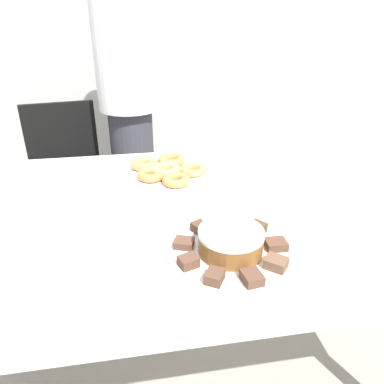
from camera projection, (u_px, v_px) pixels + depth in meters
name	position (u px, v px, depth m)	size (l,w,h in m)	color
ground_plane	(190.00, 364.00, 1.57)	(12.00, 12.00, 0.00)	gray
wall_back	(149.00, 13.00, 2.43)	(8.00, 0.05, 2.60)	beige
table	(189.00, 228.00, 1.27)	(1.59, 1.07, 0.75)	silver
person_standing	(129.00, 99.00, 2.01)	(0.32, 0.32, 1.68)	#383842
office_chair_left	(69.00, 189.00, 2.14)	(0.50, 0.50, 0.87)	black
plate_cake	(230.00, 253.00, 1.00)	(0.33, 0.33, 0.01)	white
plate_donuts	(166.00, 175.00, 1.45)	(0.38, 0.38, 0.01)	white
frosted_cake	(231.00, 241.00, 0.98)	(0.17, 0.17, 0.07)	brown
lamington_0	(276.00, 244.00, 1.01)	(0.06, 0.05, 0.02)	brown
lamington_1	(256.00, 228.00, 1.07)	(0.07, 0.07, 0.03)	#513828
lamington_2	(228.00, 223.00, 1.10)	(0.05, 0.06, 0.02)	brown
lamington_3	(200.00, 228.00, 1.08)	(0.06, 0.06, 0.03)	#513828
lamington_4	(184.00, 243.00, 1.01)	(0.06, 0.06, 0.02)	brown
lamington_5	(188.00, 262.00, 0.93)	(0.06, 0.05, 0.03)	brown
lamington_6	(215.00, 276.00, 0.88)	(0.06, 0.06, 0.03)	brown
lamington_7	(252.00, 277.00, 0.88)	(0.05, 0.06, 0.02)	brown
lamington_8	(276.00, 263.00, 0.93)	(0.07, 0.07, 0.03)	brown
donut_0	(166.00, 170.00, 1.44)	(0.12, 0.12, 0.03)	#E5AD66
donut_1	(144.00, 164.00, 1.50)	(0.11, 0.11, 0.03)	tan
donut_2	(151.00, 175.00, 1.40)	(0.11, 0.11, 0.03)	#C68447
donut_3	(176.00, 180.00, 1.36)	(0.10, 0.10, 0.03)	#D18E4C
donut_4	(193.00, 170.00, 1.45)	(0.10, 0.10, 0.03)	tan
donut_5	(172.00, 160.00, 1.54)	(0.11, 0.11, 0.03)	#D18E4C
napkin	(12.00, 229.00, 1.11)	(0.18, 0.15, 0.01)	white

